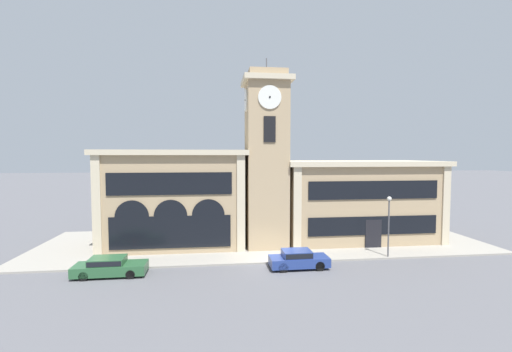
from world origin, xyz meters
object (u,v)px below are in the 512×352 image
Objects in this scene: parked_car_near at (110,266)px; street_lamp at (389,216)px; parked_car_mid at (298,259)px; fire_hydrant at (117,262)px.

parked_car_near is 21.68m from street_lamp.
parked_car_mid is 8.52m from street_lamp.
street_lamp is (21.44, 1.52, 2.78)m from parked_car_near.
street_lamp is 5.69× the size of fire_hydrant.
parked_car_mid is 13.51m from fire_hydrant.
parked_car_near is 5.65× the size of fire_hydrant.
fire_hydrant is (-21.35, -0.10, -2.90)m from street_lamp.
parked_car_near is 1.42m from fire_hydrant.
parked_car_near is 13.53m from parked_car_mid.
parked_car_mid is 5.06× the size of fire_hydrant.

